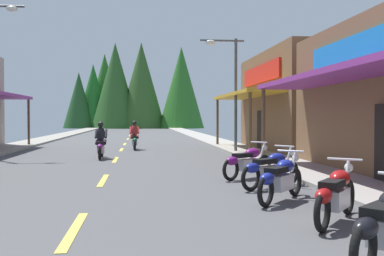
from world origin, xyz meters
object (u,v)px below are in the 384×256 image
(motorcycle_parked_right_1, at_px, (336,194))
(rider_cruising_trailing, at_px, (134,138))
(motorcycle_parked_right_2, at_px, (281,178))
(motorcycle_parked_right_3, at_px, (271,168))
(motorcycle_parked_right_4, at_px, (247,161))
(rider_cruising_lead, at_px, (101,143))
(streetlamp_right, at_px, (229,77))

(motorcycle_parked_right_1, xyz_separation_m, rider_cruising_trailing, (-3.54, 17.28, 0.17))
(motorcycle_parked_right_1, xyz_separation_m, motorcycle_parked_right_2, (-0.31, 1.94, 0.00))
(motorcycle_parked_right_3, relative_size, motorcycle_parked_right_4, 1.04)
(motorcycle_parked_right_1, height_order, rider_cruising_lead, rider_cruising_lead)
(rider_cruising_lead, bearing_deg, streetlamp_right, -71.10)
(motorcycle_parked_right_2, distance_m, motorcycle_parked_right_4, 3.51)
(motorcycle_parked_right_2, bearing_deg, motorcycle_parked_right_4, 38.79)
(streetlamp_right, bearing_deg, rider_cruising_lead, -159.82)
(streetlamp_right, relative_size, rider_cruising_lead, 2.59)
(motorcycle_parked_right_4, relative_size, rider_cruising_trailing, 0.82)
(motorcycle_parked_right_1, xyz_separation_m, motorcycle_parked_right_4, (-0.17, 5.45, 0.00))
(motorcycle_parked_right_1, distance_m, motorcycle_parked_right_4, 5.45)
(motorcycle_parked_right_1, xyz_separation_m, motorcycle_parked_right_3, (-0.01, 3.67, 0.00))
(rider_cruising_lead, bearing_deg, motorcycle_parked_right_3, -151.40)
(streetlamp_right, bearing_deg, motorcycle_parked_right_4, -97.77)
(streetlamp_right, distance_m, rider_cruising_trailing, 6.24)
(motorcycle_parked_right_2, xyz_separation_m, motorcycle_parked_right_4, (0.14, 3.50, 0.00))
(motorcycle_parked_right_2, distance_m, rider_cruising_trailing, 15.67)
(streetlamp_right, distance_m, motorcycle_parked_right_4, 9.50)
(motorcycle_parked_right_1, relative_size, rider_cruising_lead, 0.80)
(motorcycle_parked_right_1, distance_m, motorcycle_parked_right_2, 1.97)
(motorcycle_parked_right_2, relative_size, motorcycle_parked_right_4, 0.95)
(motorcycle_parked_right_2, bearing_deg, rider_cruising_trailing, 53.01)
(rider_cruising_trailing, bearing_deg, motorcycle_parked_right_2, -170.60)
(motorcycle_parked_right_3, height_order, motorcycle_parked_right_4, same)
(streetlamp_right, bearing_deg, motorcycle_parked_right_3, -95.65)
(motorcycle_parked_right_3, bearing_deg, rider_cruising_lead, 86.32)
(streetlamp_right, xyz_separation_m, motorcycle_parked_right_3, (-1.05, -10.64, -3.19))
(motorcycle_parked_right_4, bearing_deg, streetlamp_right, 44.92)
(motorcycle_parked_right_4, distance_m, rider_cruising_lead, 8.18)
(motorcycle_parked_right_2, height_order, motorcycle_parked_right_3, same)
(motorcycle_parked_right_1, bearing_deg, rider_cruising_lead, 61.87)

